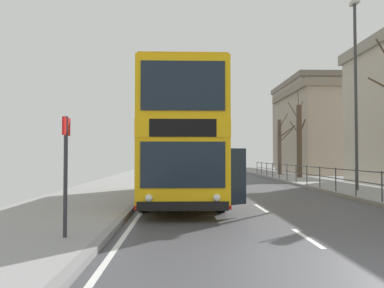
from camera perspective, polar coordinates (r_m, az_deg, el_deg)
ground at (r=6.28m, az=17.75°, el=-17.57°), size 15.80×140.00×0.20m
double_decker_bus_main at (r=15.25m, az=-1.47°, el=0.55°), size 3.26×10.31×4.56m
pedestrian_railing_far_kerb at (r=22.03m, az=17.34°, el=-4.02°), size 0.05×30.87×1.09m
bus_stop_sign_near at (r=8.18m, az=-18.06°, el=-2.51°), size 0.08×0.44×2.41m
street_lamp_far_side at (r=20.41m, az=22.90°, el=8.46°), size 0.28×0.60×9.15m
bare_tree_far_00 at (r=35.63m, az=12.80°, el=-0.16°), size 1.91×1.97×5.34m
bare_tree_far_02 at (r=30.86m, az=15.49°, el=0.70°), size 1.56×1.54×6.97m
background_building_01 at (r=57.26m, az=18.47°, el=2.66°), size 10.66×15.16×12.20m
background_building_02 at (r=43.40m, az=22.34°, el=1.77°), size 13.50×12.27×8.68m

